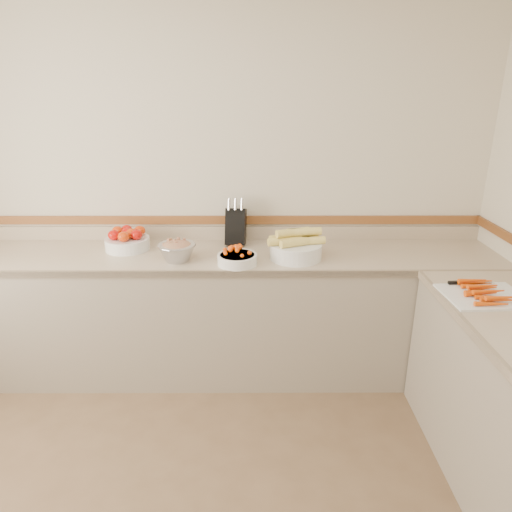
{
  "coord_description": "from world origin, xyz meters",
  "views": [
    {
      "loc": [
        0.34,
        -1.24,
        1.95
      ],
      "look_at": [
        0.35,
        1.35,
        1.0
      ],
      "focal_mm": 32.0,
      "sensor_mm": 36.0,
      "label": 1
    }
  ],
  "objects_px": {
    "knife_block": "(236,226)",
    "cutting_board": "(484,293)",
    "rhubarb_bowl": "(177,250)",
    "corn_bowl": "(296,247)",
    "tomato_bowl": "(127,240)",
    "cherry_tomato_bowl": "(237,257)"
  },
  "relations": [
    {
      "from": "knife_block",
      "to": "cutting_board",
      "type": "distance_m",
      "value": 1.64
    },
    {
      "from": "corn_bowl",
      "to": "rhubarb_bowl",
      "type": "height_order",
      "value": "corn_bowl"
    },
    {
      "from": "tomato_bowl",
      "to": "rhubarb_bowl",
      "type": "bearing_deg",
      "value": -31.24
    },
    {
      "from": "cherry_tomato_bowl",
      "to": "rhubarb_bowl",
      "type": "bearing_deg",
      "value": 170.49
    },
    {
      "from": "tomato_bowl",
      "to": "cutting_board",
      "type": "xyz_separation_m",
      "value": [
        2.12,
        -0.79,
        -0.05
      ]
    },
    {
      "from": "knife_block",
      "to": "corn_bowl",
      "type": "bearing_deg",
      "value": -36.44
    },
    {
      "from": "rhubarb_bowl",
      "to": "cutting_board",
      "type": "bearing_deg",
      "value": -17.76
    },
    {
      "from": "corn_bowl",
      "to": "rhubarb_bowl",
      "type": "xyz_separation_m",
      "value": [
        -0.77,
        -0.04,
        -0.01
      ]
    },
    {
      "from": "cherry_tomato_bowl",
      "to": "cutting_board",
      "type": "distance_m",
      "value": 1.43
    },
    {
      "from": "cutting_board",
      "to": "cherry_tomato_bowl",
      "type": "bearing_deg",
      "value": 159.97
    },
    {
      "from": "tomato_bowl",
      "to": "cherry_tomato_bowl",
      "type": "relative_size",
      "value": 1.2
    },
    {
      "from": "knife_block",
      "to": "corn_bowl",
      "type": "distance_m",
      "value": 0.51
    },
    {
      "from": "corn_bowl",
      "to": "cutting_board",
      "type": "relative_size",
      "value": 0.86
    },
    {
      "from": "knife_block",
      "to": "tomato_bowl",
      "type": "xyz_separation_m",
      "value": [
        -0.75,
        -0.11,
        -0.07
      ]
    },
    {
      "from": "corn_bowl",
      "to": "cherry_tomato_bowl",
      "type": "bearing_deg",
      "value": -163.92
    },
    {
      "from": "tomato_bowl",
      "to": "cutting_board",
      "type": "relative_size",
      "value": 0.69
    },
    {
      "from": "tomato_bowl",
      "to": "corn_bowl",
      "type": "xyz_separation_m",
      "value": [
        1.16,
        -0.19,
        0.01
      ]
    },
    {
      "from": "cutting_board",
      "to": "knife_block",
      "type": "bearing_deg",
      "value": 146.65
    },
    {
      "from": "cherry_tomato_bowl",
      "to": "cutting_board",
      "type": "height_order",
      "value": "cherry_tomato_bowl"
    },
    {
      "from": "corn_bowl",
      "to": "rhubarb_bowl",
      "type": "bearing_deg",
      "value": -176.68
    },
    {
      "from": "cherry_tomato_bowl",
      "to": "knife_block",
      "type": "bearing_deg",
      "value": 93.05
    },
    {
      "from": "knife_block",
      "to": "tomato_bowl",
      "type": "distance_m",
      "value": 0.76
    }
  ]
}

